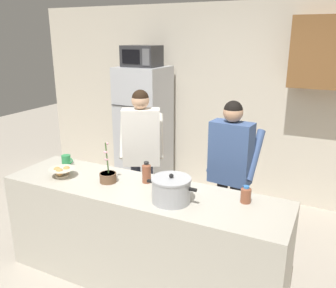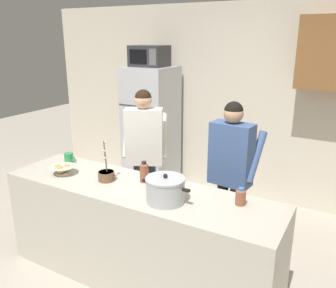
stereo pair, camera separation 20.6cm
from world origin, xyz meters
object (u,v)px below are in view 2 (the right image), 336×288
(person_near_pot, at_px, (144,144))
(bottle_mid_counter, at_px, (241,196))
(bread_bowl, at_px, (63,169))
(potted_orchid, at_px, (106,175))
(person_by_sink, at_px, (231,163))
(refrigerator, at_px, (151,129))
(coffee_mug, at_px, (69,158))
(cooking_pot, at_px, (165,190))
(bottle_near_edge, at_px, (144,172))
(microwave, at_px, (149,56))

(person_near_pot, xyz_separation_m, bottle_mid_counter, (1.36, -0.70, -0.03))
(bread_bowl, distance_m, potted_orchid, 0.46)
(person_near_pot, relative_size, person_by_sink, 1.02)
(refrigerator, bearing_deg, coffee_mug, -88.72)
(refrigerator, bearing_deg, person_near_pot, -61.54)
(cooking_pot, bearing_deg, bottle_mid_counter, 24.58)
(coffee_mug, height_order, bottle_mid_counter, bottle_mid_counter)
(cooking_pot, xyz_separation_m, bread_bowl, (-1.13, 0.01, -0.05))
(person_near_pot, height_order, person_by_sink, person_near_pot)
(person_by_sink, xyz_separation_m, coffee_mug, (-1.55, -0.61, -0.03))
(coffee_mug, distance_m, potted_orchid, 0.68)
(coffee_mug, bearing_deg, bottle_mid_counter, -1.51)
(person_near_pot, bearing_deg, cooking_pot, -48.99)
(refrigerator, xyz_separation_m, coffee_mug, (0.04, -1.66, 0.08))
(person_by_sink, bearing_deg, bottle_mid_counter, -64.30)
(bottle_near_edge, distance_m, bottle_mid_counter, 0.90)
(person_near_pot, relative_size, bread_bowl, 6.79)
(coffee_mug, relative_size, potted_orchid, 0.35)
(microwave, height_order, person_by_sink, microwave)
(refrigerator, relative_size, coffee_mug, 13.55)
(potted_orchid, bearing_deg, cooking_pot, -8.29)
(microwave, relative_size, person_near_pot, 0.29)
(microwave, relative_size, bottle_near_edge, 2.46)
(person_by_sink, bearing_deg, cooking_pot, -103.38)
(microwave, distance_m, bottle_near_edge, 2.16)
(refrigerator, relative_size, bottle_mid_counter, 12.65)
(coffee_mug, height_order, bread_bowl, bread_bowl)
(microwave, relative_size, person_by_sink, 0.30)
(microwave, height_order, potted_orchid, microwave)
(bread_bowl, xyz_separation_m, bottle_mid_counter, (1.67, 0.23, 0.02))
(microwave, xyz_separation_m, coffee_mug, (0.04, -1.64, -0.95))
(person_near_pot, relative_size, bottle_mid_counter, 11.63)
(coffee_mug, bearing_deg, person_near_pot, 52.22)
(coffee_mug, height_order, potted_orchid, potted_orchid)
(person_near_pot, xyz_separation_m, cooking_pot, (0.82, -0.95, 0.01))
(coffee_mug, distance_m, bottle_near_edge, 0.97)
(microwave, xyz_separation_m, potted_orchid, (0.69, -1.83, -0.94))
(person_near_pot, height_order, bottle_mid_counter, person_near_pot)
(person_near_pot, bearing_deg, person_by_sink, -2.23)
(person_near_pot, height_order, coffee_mug, person_near_pot)
(refrigerator, distance_m, person_near_pot, 1.15)
(cooking_pot, xyz_separation_m, potted_orchid, (-0.68, 0.10, -0.04))
(microwave, distance_m, person_near_pot, 1.44)
(person_by_sink, distance_m, bottle_mid_counter, 0.74)
(refrigerator, xyz_separation_m, potted_orchid, (0.69, -1.85, 0.09))
(cooking_pot, distance_m, bottle_near_edge, 0.44)
(refrigerator, distance_m, potted_orchid, 1.98)
(person_by_sink, bearing_deg, person_near_pot, 177.77)
(bottle_near_edge, bearing_deg, person_by_sink, 48.77)
(bread_bowl, xyz_separation_m, bottle_near_edge, (0.77, 0.24, 0.05))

